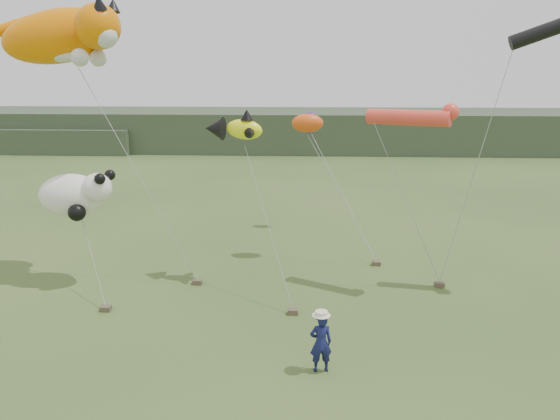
# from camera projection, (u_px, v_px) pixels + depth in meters

# --- Properties ---
(ground) EXTENTS (120.00, 120.00, 0.00)m
(ground) POSITION_uv_depth(u_px,v_px,m) (293.00, 359.00, 16.04)
(ground) COLOR #385123
(ground) RESTS_ON ground
(headland) EXTENTS (90.00, 13.00, 4.00)m
(headland) POSITION_uv_depth(u_px,v_px,m) (276.00, 130.00, 58.94)
(headland) COLOR #2D3D28
(headland) RESTS_ON ground
(festival_attendant) EXTENTS (0.69, 0.52, 1.73)m
(festival_attendant) POSITION_uv_depth(u_px,v_px,m) (321.00, 343.00, 15.20)
(festival_attendant) COLOR #131849
(festival_attendant) RESTS_ON ground
(sandbag_anchors) EXTENTS (12.62, 5.46, 0.18)m
(sandbag_anchors) POSITION_uv_depth(u_px,v_px,m) (287.00, 288.00, 20.97)
(sandbag_anchors) COLOR brown
(sandbag_anchors) RESTS_ON ground
(cat_kite) EXTENTS (5.92, 3.31, 2.74)m
(cat_kite) POSITION_uv_depth(u_px,v_px,m) (69.00, 35.00, 20.78)
(cat_kite) COLOR orange
(cat_kite) RESTS_ON ground
(fish_kite) EXTENTS (2.41, 1.60, 1.22)m
(fish_kite) POSITION_uv_depth(u_px,v_px,m) (233.00, 128.00, 20.94)
(fish_kite) COLOR #F7FF15
(fish_kite) RESTS_ON ground
(tube_kites) EXTENTS (7.89, 1.93, 4.11)m
(tube_kites) POSITION_uv_depth(u_px,v_px,m) (477.00, 79.00, 19.39)
(tube_kites) COLOR black
(tube_kites) RESTS_ON ground
(panda_kite) EXTENTS (3.01, 1.95, 1.87)m
(panda_kite) POSITION_uv_depth(u_px,v_px,m) (76.00, 195.00, 21.14)
(panda_kite) COLOR white
(panda_kite) RESTS_ON ground
(misc_kites) EXTENTS (1.37, 5.49, 1.38)m
(misc_kites) POSITION_uv_depth(u_px,v_px,m) (309.00, 123.00, 25.47)
(misc_kites) COLOR #E75013
(misc_kites) RESTS_ON ground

